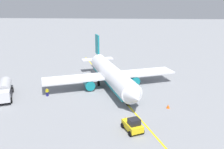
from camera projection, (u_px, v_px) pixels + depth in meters
ground_plane at (112, 87)px, 54.34m from camera, size 400.00×400.00×0.00m
airplane at (111, 75)px, 53.91m from camera, size 30.66×29.74×9.98m
fuel_tanker at (5, 89)px, 48.22m from camera, size 9.85×6.04×3.15m
pushback_tug at (133, 125)px, 36.00m from camera, size 4.11×3.56×2.20m
refueling_worker at (47, 92)px, 49.20m from camera, size 0.60×0.50×1.71m
safety_cone_nose at (168, 106)px, 43.81m from camera, size 0.65×0.65×0.72m
safety_cone_wingtip at (125, 119)px, 39.42m from camera, size 0.54×0.54×0.60m
taxi_line_marking at (112, 87)px, 54.33m from camera, size 57.26×22.33×0.01m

